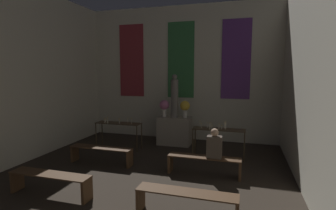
# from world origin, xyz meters

# --- Properties ---
(wall_back) EXTENTS (7.42, 0.16, 5.00)m
(wall_back) POSITION_xyz_m (0.00, 11.03, 2.53)
(wall_back) COLOR beige
(wall_back) RESTS_ON ground_plane
(altar) EXTENTS (1.15, 0.62, 0.99)m
(altar) POSITION_xyz_m (0.00, 10.07, 0.49)
(altar) COLOR gray
(altar) RESTS_ON ground_plane
(statue) EXTENTS (0.26, 0.26, 1.50)m
(statue) POSITION_xyz_m (0.00, 10.07, 1.69)
(statue) COLOR slate
(statue) RESTS_ON altar
(flower_vase_left) EXTENTS (0.34, 0.34, 0.59)m
(flower_vase_left) POSITION_xyz_m (-0.37, 10.07, 1.37)
(flower_vase_left) COLOR beige
(flower_vase_left) RESTS_ON altar
(flower_vase_right) EXTENTS (0.34, 0.34, 0.59)m
(flower_vase_right) POSITION_xyz_m (0.37, 10.07, 1.37)
(flower_vase_right) COLOR beige
(flower_vase_right) RESTS_ON altar
(candle_rack_left) EXTENTS (1.54, 0.45, 1.09)m
(candle_rack_left) POSITION_xyz_m (-1.65, 9.02, 0.77)
(candle_rack_left) COLOR #473823
(candle_rack_left) RESTS_ON ground_plane
(candle_rack_right) EXTENTS (1.54, 0.45, 1.09)m
(candle_rack_right) POSITION_xyz_m (1.64, 9.03, 0.77)
(candle_rack_right) COLOR #473823
(candle_rack_right) RESTS_ON ground_plane
(pew_third_left) EXTENTS (1.80, 0.36, 0.48)m
(pew_third_left) POSITION_xyz_m (-1.44, 5.56, 0.34)
(pew_third_left) COLOR #4C331E
(pew_third_left) RESTS_ON ground_plane
(pew_third_right) EXTENTS (1.80, 0.36, 0.48)m
(pew_third_right) POSITION_xyz_m (1.44, 5.56, 0.34)
(pew_third_right) COLOR #4C331E
(pew_third_right) RESTS_ON ground_plane
(pew_back_left) EXTENTS (1.80, 0.36, 0.48)m
(pew_back_left) POSITION_xyz_m (-1.44, 7.56, 0.34)
(pew_back_left) COLOR #4C331E
(pew_back_left) RESTS_ON ground_plane
(pew_back_right) EXTENTS (1.80, 0.36, 0.48)m
(pew_back_right) POSITION_xyz_m (1.44, 7.56, 0.34)
(pew_back_right) COLOR #4C331E
(pew_back_right) RESTS_ON ground_plane
(person_seated) EXTENTS (0.36, 0.24, 0.73)m
(person_seated) POSITION_xyz_m (1.69, 7.56, 0.79)
(person_seated) COLOR #4C4238
(person_seated) RESTS_ON pew_back_right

